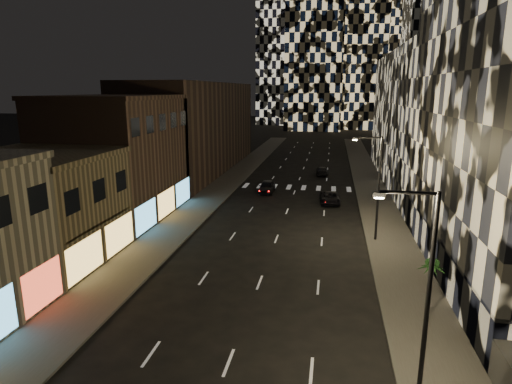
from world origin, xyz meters
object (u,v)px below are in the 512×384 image
at_px(streetlight_far, 376,181).
at_px(car_dark_rightlane, 330,198).
at_px(car_dark_midlane, 267,187).
at_px(streetlight_near, 423,283).
at_px(car_dark_oncoming, 322,171).
at_px(palm_tree, 432,270).

bearing_deg(streetlight_far, car_dark_rightlane, 107.13).
bearing_deg(car_dark_midlane, streetlight_near, -72.43).
distance_m(streetlight_near, car_dark_oncoming, 50.13).
bearing_deg(streetlight_far, streetlight_near, -90.00).
xyz_separation_m(streetlight_near, streetlight_far, (0.00, 20.00, 0.00)).
bearing_deg(car_dark_oncoming, streetlight_far, 96.42).
relative_size(streetlight_far, car_dark_oncoming, 2.10).
bearing_deg(car_dark_rightlane, palm_tree, -81.41).
height_order(car_dark_midlane, car_dark_oncoming, car_dark_midlane).
bearing_deg(palm_tree, car_dark_oncoming, 99.53).
xyz_separation_m(streetlight_near, palm_tree, (2.00, 7.05, -2.34)).
bearing_deg(car_dark_midlane, streetlight_far, -54.53).
height_order(car_dark_oncoming, car_dark_rightlane, car_dark_rightlane).
height_order(streetlight_near, streetlight_far, same).
xyz_separation_m(streetlight_far, palm_tree, (2.00, -12.95, -2.34)).
relative_size(streetlight_far, palm_tree, 2.59).
height_order(streetlight_near, car_dark_rightlane, streetlight_near).
bearing_deg(streetlight_far, car_dark_midlane, 125.97).
distance_m(streetlight_far, palm_tree, 13.31).
xyz_separation_m(streetlight_near, car_dark_rightlane, (-3.78, 32.26, -4.71)).
height_order(car_dark_rightlane, palm_tree, palm_tree).
bearing_deg(streetlight_near, palm_tree, 74.17).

